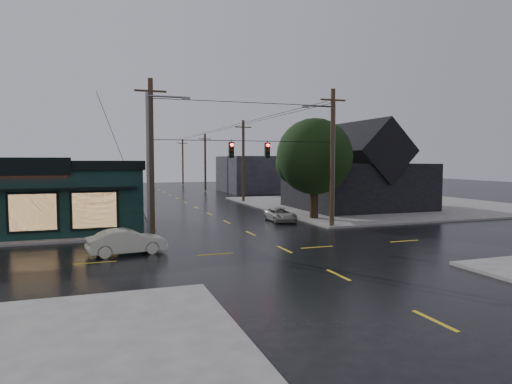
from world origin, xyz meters
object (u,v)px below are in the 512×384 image
object	(u,v)px
utility_pole_nw	(153,237)
utility_pole_ne	(332,228)
corner_tree	(314,157)
suv_silver	(280,215)
sedan_cream	(127,242)

from	to	relation	value
utility_pole_nw	utility_pole_ne	xyz separation A→B (m)	(13.00, 0.00, 0.00)
corner_tree	utility_pole_ne	size ratio (longest dim) A/B	0.82
suv_silver	utility_pole_ne	bearing A→B (deg)	-60.85
sedan_cream	suv_silver	distance (m)	15.73
utility_pole_ne	suv_silver	size ratio (longest dim) A/B	2.56
corner_tree	utility_pole_ne	distance (m)	7.01
corner_tree	suv_silver	xyz separation A→B (m)	(-3.09, -0.10, -4.72)
corner_tree	suv_silver	size ratio (longest dim) A/B	2.10
utility_pole_nw	sedan_cream	xyz separation A→B (m)	(-1.90, -4.95, 0.68)
utility_pole_nw	suv_silver	bearing A→B (deg)	22.46
utility_pole_nw	utility_pole_ne	size ratio (longest dim) A/B	1.00
utility_pole_nw	sedan_cream	bearing A→B (deg)	-110.99
utility_pole_ne	corner_tree	bearing A→B (deg)	79.85
corner_tree	utility_pole_nw	world-z (taller)	corner_tree
utility_pole_nw	suv_silver	world-z (taller)	utility_pole_nw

